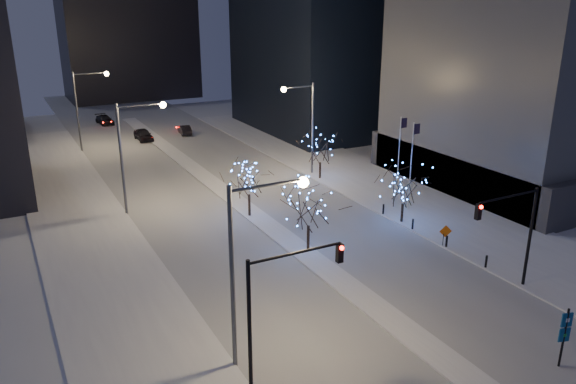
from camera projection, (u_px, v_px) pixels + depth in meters
ground at (409, 335)px, 32.26m from camera, size 160.00×160.00×0.00m
road at (202, 176)px, 61.50m from camera, size 20.00×130.00×0.02m
median at (219, 188)px, 57.30m from camera, size 2.00×80.00×0.15m
east_sidewalk at (397, 193)px, 55.60m from camera, size 10.00×90.00×0.15m
west_sidewalk at (95, 252)px, 42.74m from camera, size 8.00×90.00×0.15m
midrise_block at (566, 33)px, 57.53m from camera, size 30.00×22.00×30.00m
plinth at (547, 156)px, 61.73m from camera, size 30.00×24.00×4.00m
street_lamp_w_near at (251, 249)px, 27.86m from camera, size 4.40×0.56×10.00m
street_lamp_w_mid at (132, 143)px, 48.75m from camera, size 4.40×0.56×10.00m
street_lamp_w_far at (85, 100)px, 69.65m from camera, size 4.40×0.56×10.00m
street_lamp_east at (305, 117)px, 59.71m from camera, size 3.90×0.56×10.00m
traffic_signal_west at (279, 296)px, 26.97m from camera, size 5.26×0.43×7.00m
traffic_signal_east at (516, 225)px, 35.51m from camera, size 5.26×0.43×7.00m
flagpoles at (406, 156)px, 51.05m from camera, size 1.35×2.60×8.00m
bollards at (429, 232)px, 44.94m from camera, size 0.16×12.16×0.90m
car_near at (143, 135)px, 76.79m from camera, size 1.98×4.66×1.57m
car_mid at (185, 130)px, 80.38m from camera, size 1.85×4.11×1.31m
car_far at (105, 120)px, 86.86m from camera, size 2.38×4.85×1.36m
holiday_tree_median_near at (309, 206)px, 41.80m from camera, size 5.44×5.44×5.51m
holiday_tree_median_far at (249, 180)px, 48.70m from camera, size 4.21×4.21×4.90m
holiday_tree_plaza_near at (404, 185)px, 47.33m from camera, size 5.24×5.24×5.34m
holiday_tree_plaza_far at (320, 147)px, 59.17m from camera, size 5.75×5.75×5.34m
wayfinding_sign at (565, 332)px, 28.78m from camera, size 0.61×0.24×3.43m
construction_sign at (445, 233)px, 43.40m from camera, size 0.95×0.40×1.66m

